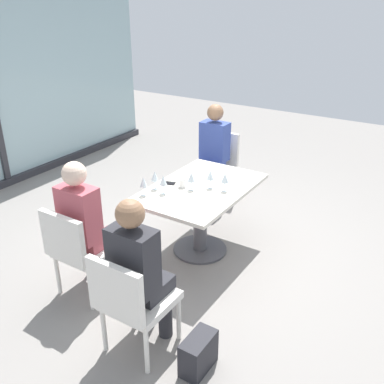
{
  "coord_description": "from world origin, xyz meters",
  "views": [
    {
      "loc": [
        -3.32,
        -2.01,
        2.48
      ],
      "look_at": [
        0.0,
        0.1,
        0.65
      ],
      "focal_mm": 40.49,
      "sensor_mm": 36.0,
      "label": 1
    }
  ],
  "objects_px": {
    "person_side_end": "(139,268)",
    "coffee_cup": "(183,183)",
    "wine_glass_4": "(210,176)",
    "wine_glass_2": "(163,181)",
    "dining_table_main": "(200,203)",
    "person_far_right": "(212,150)",
    "chair_side_end": "(131,299)",
    "wine_glass_0": "(225,178)",
    "chair_far_right": "(216,163)",
    "person_far_left": "(86,221)",
    "wine_glass_1": "(143,182)",
    "handbag_0": "(198,353)",
    "chair_far_left": "(79,247)",
    "wine_glass_3": "(155,176)",
    "cell_phone_on_table": "(168,183)",
    "wine_glass_5": "(191,177)"
  },
  "relations": [
    {
      "from": "wine_glass_4",
      "to": "coffee_cup",
      "type": "distance_m",
      "value": 0.28
    },
    {
      "from": "person_far_left",
      "to": "wine_glass_2",
      "type": "xyz_separation_m",
      "value": [
        0.76,
        -0.27,
        0.16
      ]
    },
    {
      "from": "person_side_end",
      "to": "coffee_cup",
      "type": "xyz_separation_m",
      "value": [
        1.28,
        0.48,
        0.08
      ]
    },
    {
      "from": "person_far_right",
      "to": "wine_glass_2",
      "type": "distance_m",
      "value": 1.43
    },
    {
      "from": "chair_far_right",
      "to": "handbag_0",
      "type": "distance_m",
      "value": 2.88
    },
    {
      "from": "chair_far_left",
      "to": "person_far_left",
      "type": "height_order",
      "value": "person_far_left"
    },
    {
      "from": "chair_far_right",
      "to": "person_far_right",
      "type": "xyz_separation_m",
      "value": [
        -0.11,
        -0.0,
        0.2
      ]
    },
    {
      "from": "chair_far_left",
      "to": "cell_phone_on_table",
      "type": "relative_size",
      "value": 6.04
    },
    {
      "from": "dining_table_main",
      "to": "person_far_right",
      "type": "xyz_separation_m",
      "value": [
        1.08,
        0.49,
        0.15
      ]
    },
    {
      "from": "chair_side_end",
      "to": "wine_glass_3",
      "type": "height_order",
      "value": "wine_glass_3"
    },
    {
      "from": "dining_table_main",
      "to": "chair_side_end",
      "type": "height_order",
      "value": "chair_side_end"
    },
    {
      "from": "wine_glass_2",
      "to": "cell_phone_on_table",
      "type": "relative_size",
      "value": 1.28
    },
    {
      "from": "person_far_right",
      "to": "wine_glass_2",
      "type": "relative_size",
      "value": 6.81
    },
    {
      "from": "person_far_left",
      "to": "wine_glass_0",
      "type": "relative_size",
      "value": 6.81
    },
    {
      "from": "chair_far_right",
      "to": "person_far_left",
      "type": "height_order",
      "value": "person_far_left"
    },
    {
      "from": "chair_far_right",
      "to": "wine_glass_1",
      "type": "bearing_deg",
      "value": -175.14
    },
    {
      "from": "chair_side_end",
      "to": "wine_glass_0",
      "type": "xyz_separation_m",
      "value": [
        1.52,
        0.08,
        0.37
      ]
    },
    {
      "from": "wine_glass_5",
      "to": "cell_phone_on_table",
      "type": "xyz_separation_m",
      "value": [
        0.01,
        0.28,
        -0.13
      ]
    },
    {
      "from": "cell_phone_on_table",
      "to": "wine_glass_1",
      "type": "bearing_deg",
      "value": 157.62
    },
    {
      "from": "coffee_cup",
      "to": "chair_far_left",
      "type": "bearing_deg",
      "value": 162.72
    },
    {
      "from": "cell_phone_on_table",
      "to": "wine_glass_3",
      "type": "bearing_deg",
      "value": 153.73
    },
    {
      "from": "person_side_end",
      "to": "wine_glass_3",
      "type": "distance_m",
      "value": 1.29
    },
    {
      "from": "chair_far_left",
      "to": "person_far_right",
      "type": "height_order",
      "value": "person_far_right"
    },
    {
      "from": "chair_side_end",
      "to": "cell_phone_on_table",
      "type": "relative_size",
      "value": 6.04
    },
    {
      "from": "chair_far_right",
      "to": "wine_glass_5",
      "type": "bearing_deg",
      "value": -160.78
    },
    {
      "from": "chair_side_end",
      "to": "wine_glass_5",
      "type": "height_order",
      "value": "wine_glass_5"
    },
    {
      "from": "chair_far_left",
      "to": "person_side_end",
      "type": "xyz_separation_m",
      "value": [
        -0.18,
        -0.82,
        0.2
      ]
    },
    {
      "from": "dining_table_main",
      "to": "wine_glass_2",
      "type": "height_order",
      "value": "wine_glass_2"
    },
    {
      "from": "person_side_end",
      "to": "cell_phone_on_table",
      "type": "bearing_deg",
      "value": 27.05
    },
    {
      "from": "person_side_end",
      "to": "wine_glass_1",
      "type": "relative_size",
      "value": 6.81
    },
    {
      "from": "chair_side_end",
      "to": "wine_glass_5",
      "type": "distance_m",
      "value": 1.47
    },
    {
      "from": "person_far_left",
      "to": "wine_glass_5",
      "type": "distance_m",
      "value": 1.08
    },
    {
      "from": "wine_glass_1",
      "to": "cell_phone_on_table",
      "type": "distance_m",
      "value": 0.37
    },
    {
      "from": "wine_glass_1",
      "to": "wine_glass_2",
      "type": "distance_m",
      "value": 0.19
    },
    {
      "from": "person_far_right",
      "to": "cell_phone_on_table",
      "type": "bearing_deg",
      "value": -171.73
    },
    {
      "from": "person_far_right",
      "to": "wine_glass_4",
      "type": "distance_m",
      "value": 1.21
    },
    {
      "from": "chair_far_left",
      "to": "wine_glass_1",
      "type": "height_order",
      "value": "wine_glass_1"
    },
    {
      "from": "chair_far_left",
      "to": "wine_glass_1",
      "type": "bearing_deg",
      "value": -10.62
    },
    {
      "from": "cell_phone_on_table",
      "to": "coffee_cup",
      "type": "bearing_deg",
      "value": -104.22
    },
    {
      "from": "wine_glass_0",
      "to": "wine_glass_1",
      "type": "relative_size",
      "value": 1.0
    },
    {
      "from": "chair_side_end",
      "to": "wine_glass_3",
      "type": "distance_m",
      "value": 1.43
    },
    {
      "from": "wine_glass_1",
      "to": "handbag_0",
      "type": "bearing_deg",
      "value": -127.83
    },
    {
      "from": "wine_glass_4",
      "to": "cell_phone_on_table",
      "type": "relative_size",
      "value": 1.28
    },
    {
      "from": "handbag_0",
      "to": "cell_phone_on_table",
      "type": "bearing_deg",
      "value": 42.22
    },
    {
      "from": "wine_glass_4",
      "to": "wine_glass_2",
      "type": "bearing_deg",
      "value": 138.33
    },
    {
      "from": "person_side_end",
      "to": "wine_glass_2",
      "type": "relative_size",
      "value": 6.81
    },
    {
      "from": "coffee_cup",
      "to": "wine_glass_1",
      "type": "bearing_deg",
      "value": 150.36
    },
    {
      "from": "person_side_end",
      "to": "wine_glass_5",
      "type": "relative_size",
      "value": 6.81
    },
    {
      "from": "person_far_right",
      "to": "wine_glass_4",
      "type": "relative_size",
      "value": 6.81
    },
    {
      "from": "person_far_right",
      "to": "wine_glass_3",
      "type": "height_order",
      "value": "person_far_right"
    }
  ]
}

